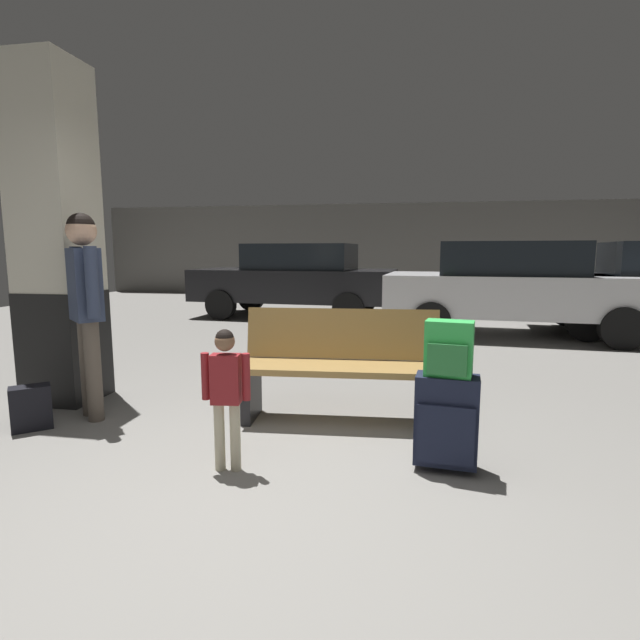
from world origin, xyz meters
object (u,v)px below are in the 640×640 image
suitcase (446,421)px  backpack_dark_floor (31,408)px  bench (340,366)px  parked_car_near (514,286)px  child (226,385)px  parked_car_far (296,278)px  adult (85,294)px  structural_pillar (57,238)px  backpack_bright (449,349)px

suitcase → backpack_dark_floor: 3.09m
bench → parked_car_near: 4.94m
bench → child: child is taller
backpack_dark_floor → parked_car_near: 6.81m
child → parked_car_far: 7.18m
backpack_dark_floor → parked_car_near: parked_car_near is taller
adult → bench: bearing=9.5°
suitcase → adult: (-2.78, 0.48, 0.70)m
bench → parked_car_far: 6.28m
structural_pillar → bench: bearing=-1.8°
bench → adult: bearing=-170.5°
structural_pillar → adult: size_ratio=1.80×
suitcase → parked_car_near: 5.44m
suitcase → parked_car_far: 7.31m
structural_pillar → suitcase: size_ratio=4.93×
structural_pillar → parked_car_near: (4.76, 4.33, -0.67)m
parked_car_near → adult: bearing=-131.6°
backpack_bright → adult: 2.83m
bench → backpack_dark_floor: (-2.30, -0.66, -0.28)m
backpack_bright → adult: (-2.78, 0.48, 0.25)m
backpack_bright → child: size_ratio=0.38×
backpack_bright → parked_car_near: bearing=74.6°
bench → structural_pillar: bearing=178.2°
parked_car_near → suitcase: bearing=-105.4°
backpack_bright → bench: bearing=133.5°
structural_pillar → parked_car_near: bearing=42.3°
bench → suitcase: (0.78, -0.82, -0.12)m
backpack_bright → backpack_dark_floor: size_ratio=1.00×
child → parked_car_far: parked_car_far is taller
parked_car_far → backpack_dark_floor: bearing=-94.7°
structural_pillar → child: size_ratio=3.33×
structural_pillar → backpack_bright: (3.33, -0.90, -0.71)m
bench → backpack_bright: size_ratio=4.80×
child → parked_car_far: bearing=99.5°
child → parked_car_far: (-1.19, 7.08, 0.26)m
backpack_dark_floor → parked_car_near: bearing=48.3°
structural_pillar → bench: 2.75m
adult → parked_car_far: 6.37m
structural_pillar → adult: bearing=-37.3°
bench → suitcase: 1.13m
structural_pillar → adult: 0.82m
suitcase → backpack_dark_floor: size_ratio=1.78×
child → suitcase: bearing=10.2°
backpack_dark_floor → structural_pillar: bearing=108.6°
structural_pillar → backpack_dark_floor: (0.25, -0.74, -1.31)m
parked_car_far → backpack_bright: bearing=-69.7°
structural_pillar → bench: size_ratio=1.82×
backpack_bright → parked_car_near: 5.42m
adult → parked_car_far: size_ratio=0.39×
structural_pillar → bench: (2.55, -0.08, -1.03)m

